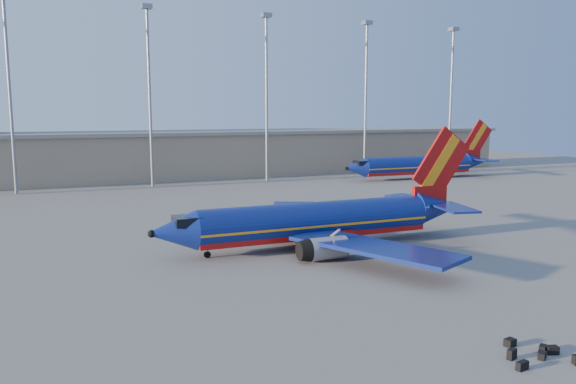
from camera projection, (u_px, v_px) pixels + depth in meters
name	position (u px, v px, depth m)	size (l,w,h in m)	color
ground	(300.00, 244.00, 51.54)	(220.00, 220.00, 0.00)	slate
terminal_building	(220.00, 153.00, 107.46)	(122.00, 16.00, 8.50)	gray
light_mast_row	(210.00, 78.00, 92.72)	(101.60, 1.60, 28.65)	gray
aircraft_main	(322.00, 221.00, 50.40)	(31.51, 30.34, 10.67)	navy
aircraft_second	(420.00, 165.00, 102.15)	(31.65, 12.34, 10.72)	navy
luggage_pile	(548.00, 354.00, 27.60)	(4.74, 3.63, 0.52)	black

